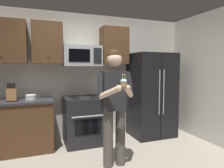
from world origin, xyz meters
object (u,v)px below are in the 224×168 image
(refrigerator, at_px, (152,95))
(cupcake, at_px, (124,83))
(oven_range, at_px, (84,120))
(knife_block, at_px, (12,94))
(microwave, at_px, (82,56))
(person, at_px, (115,101))
(bowl_large_white, at_px, (31,97))

(refrigerator, relative_size, cupcake, 10.35)
(oven_range, height_order, knife_block, knife_block)
(microwave, relative_size, knife_block, 2.31)
(microwave, relative_size, cupcake, 4.26)
(oven_range, bearing_deg, cupcake, -80.88)
(cupcake, bearing_deg, person, 90.00)
(oven_range, height_order, person, person)
(microwave, bearing_deg, refrigerator, -6.03)
(person, height_order, cupcake, person)
(microwave, distance_m, person, 1.41)
(refrigerator, bearing_deg, knife_block, 179.80)
(microwave, distance_m, bowl_large_white, 1.22)
(oven_range, relative_size, cupcake, 5.36)
(microwave, distance_m, refrigerator, 1.72)
(microwave, xyz_separation_m, refrigerator, (1.50, -0.16, -0.82))
(knife_block, bearing_deg, cupcake, -42.67)
(person, xyz_separation_m, cupcake, (-0.00, -0.33, 0.30))
(bowl_large_white, xyz_separation_m, person, (1.18, -1.12, 0.03))
(knife_block, bearing_deg, oven_range, 1.35)
(oven_range, bearing_deg, refrigerator, -1.50)
(knife_block, height_order, person, person)
(person, bearing_deg, refrigerator, 38.97)
(cupcake, bearing_deg, microwave, 98.41)
(person, bearing_deg, bowl_large_white, 136.61)
(knife_block, relative_size, bowl_large_white, 1.70)
(refrigerator, xyz_separation_m, person, (-1.28, -1.03, 0.10))
(person, bearing_deg, knife_block, 144.99)
(oven_range, bearing_deg, microwave, 89.98)
(oven_range, bearing_deg, knife_block, -178.65)
(microwave, bearing_deg, bowl_large_white, -175.71)
(refrigerator, height_order, person, refrigerator)
(knife_block, height_order, cupcake, cupcake)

